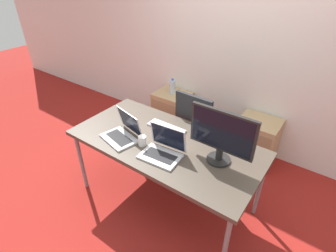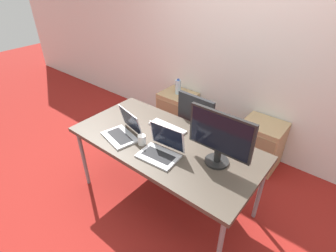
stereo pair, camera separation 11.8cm
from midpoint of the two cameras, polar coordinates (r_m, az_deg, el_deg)
name	(u,v)px [view 1 (the left image)]	position (r m, az deg, el deg)	size (l,w,h in m)	color
ground_plane	(166,198)	(3.00, -1.68, -15.44)	(14.00, 14.00, 0.00)	maroon
wall_back	(235,49)	(3.39, 13.45, 15.91)	(10.00, 0.05, 2.60)	silver
desk	(165,145)	(2.50, -1.95, -4.25)	(1.83, 0.89, 0.77)	#473D33
office_chair	(200,140)	(3.18, 5.90, -3.03)	(0.56, 0.57, 1.04)	#232326
cabinet_left	(172,112)	(3.92, 0.05, 3.16)	(0.48, 0.43, 0.60)	tan
cabinet_right	(256,141)	(3.45, 17.68, -3.17)	(0.48, 0.43, 0.60)	tan
water_bottle	(172,87)	(3.73, 0.08, 8.54)	(0.08, 0.08, 0.22)	silver
laptop_left	(123,133)	(2.55, -11.14, -1.48)	(0.39, 0.36, 0.25)	silver
laptop_right	(163,150)	(2.29, -2.60, -5.22)	(0.37, 0.30, 0.25)	silver
monitor	(222,136)	(2.13, 10.05, -2.11)	(0.56, 0.20, 0.48)	black
keyboard	(166,128)	(2.65, -1.64, -0.38)	(0.40, 0.13, 0.02)	#BCBCC1
coffee_cup_white	(142,141)	(2.42, -7.02, -3.22)	(0.07, 0.07, 0.09)	white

